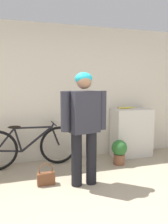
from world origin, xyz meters
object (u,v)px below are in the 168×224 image
Objects in this scene: person at (84,120)px; potted_plant at (119,151)px; banana at (126,108)px; handbag at (46,178)px; bicycle at (29,147)px.

person is 3.59× the size of potted_plant.
banana is 2.15m from handbag.
handbag is (-0.55, 0.15, -0.86)m from person.
banana is (1.95, 0.09, 0.63)m from bicycle.
person is 4.96× the size of handbag.
handbag is 1.48m from potted_plant.
person is at bearing -14.97° from handbag.
handbag is at bearing -153.20° from banana.
person is at bearing -139.44° from banana.
potted_plant is (-0.34, -0.44, -0.74)m from banana.
banana is 0.79× the size of potted_plant.
handbag is (-1.75, -0.88, -0.89)m from banana.
bicycle is 5.38× the size of handbag.
person is 1.33m from bicycle.
potted_plant is at bearing -14.15° from bicycle.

